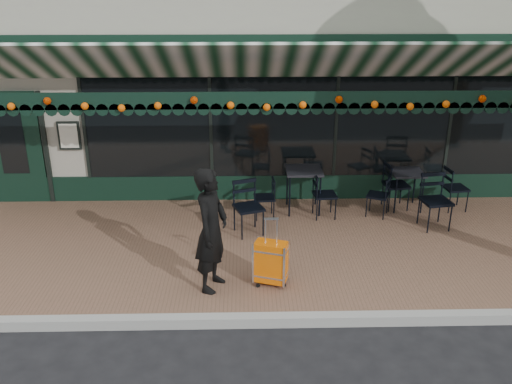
{
  "coord_description": "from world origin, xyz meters",
  "views": [
    {
      "loc": [
        -0.37,
        -6.11,
        4.28
      ],
      "look_at": [
        -0.19,
        1.6,
        1.24
      ],
      "focal_mm": 38.0,
      "sensor_mm": 36.0,
      "label": 1
    }
  ],
  "objects_px": {
    "woman": "(211,230)",
    "suitcase": "(271,263)",
    "chair_a_right": "(396,185)",
    "chair_b_right": "(325,195)",
    "cafe_table_b": "(304,174)",
    "chair_a_front": "(436,202)",
    "cafe_table_a": "(407,175)",
    "chair_b_left": "(264,198)",
    "chair_a_left": "(378,196)",
    "chair_b_front": "(249,208)",
    "chair_a_extra": "(455,188)"
  },
  "relations": [
    {
      "from": "woman",
      "to": "suitcase",
      "type": "height_order",
      "value": "woman"
    },
    {
      "from": "chair_a_right",
      "to": "chair_b_right",
      "type": "distance_m",
      "value": 1.48
    },
    {
      "from": "cafe_table_b",
      "to": "woman",
      "type": "bearing_deg",
      "value": -120.02
    },
    {
      "from": "woman",
      "to": "chair_a_front",
      "type": "distance_m",
      "value": 4.29
    },
    {
      "from": "cafe_table_a",
      "to": "suitcase",
      "type": "bearing_deg",
      "value": -134.69
    },
    {
      "from": "woman",
      "to": "chair_a_front",
      "type": "relative_size",
      "value": 1.82
    },
    {
      "from": "cafe_table_a",
      "to": "chair_b_left",
      "type": "bearing_deg",
      "value": -172.03
    },
    {
      "from": "chair_a_left",
      "to": "chair_b_left",
      "type": "xyz_separation_m",
      "value": [
        -2.1,
        -0.04,
        -0.01
      ]
    },
    {
      "from": "suitcase",
      "to": "chair_a_right",
      "type": "bearing_deg",
      "value": 65.77
    },
    {
      "from": "chair_b_left",
      "to": "suitcase",
      "type": "bearing_deg",
      "value": -4.28
    },
    {
      "from": "chair_a_left",
      "to": "chair_a_front",
      "type": "xyz_separation_m",
      "value": [
        0.89,
        -0.55,
        0.1
      ]
    },
    {
      "from": "suitcase",
      "to": "cafe_table_a",
      "type": "height_order",
      "value": "suitcase"
    },
    {
      "from": "woman",
      "to": "chair_a_right",
      "type": "xyz_separation_m",
      "value": [
        3.36,
        2.81,
        -0.44
      ]
    },
    {
      "from": "chair_b_right",
      "to": "chair_b_front",
      "type": "bearing_deg",
      "value": 111.15
    },
    {
      "from": "chair_b_front",
      "to": "chair_a_front",
      "type": "bearing_deg",
      "value": -17.26
    },
    {
      "from": "woman",
      "to": "chair_b_left",
      "type": "height_order",
      "value": "woman"
    },
    {
      "from": "cafe_table_a",
      "to": "cafe_table_b",
      "type": "height_order",
      "value": "cafe_table_b"
    },
    {
      "from": "cafe_table_b",
      "to": "chair_b_right",
      "type": "xyz_separation_m",
      "value": [
        0.36,
        -0.3,
        -0.32
      ]
    },
    {
      "from": "chair_a_front",
      "to": "chair_b_left",
      "type": "xyz_separation_m",
      "value": [
        -2.99,
        0.51,
        -0.11
      ]
    },
    {
      "from": "woman",
      "to": "chair_b_right",
      "type": "relative_size",
      "value": 2.12
    },
    {
      "from": "chair_a_left",
      "to": "chair_a_front",
      "type": "relative_size",
      "value": 0.79
    },
    {
      "from": "cafe_table_a",
      "to": "chair_a_left",
      "type": "bearing_deg",
      "value": -151.14
    },
    {
      "from": "chair_b_left",
      "to": "chair_a_right",
      "type": "bearing_deg",
      "value": 94.56
    },
    {
      "from": "chair_a_front",
      "to": "chair_a_extra",
      "type": "relative_size",
      "value": 1.15
    },
    {
      "from": "suitcase",
      "to": "chair_b_front",
      "type": "bearing_deg",
      "value": 118.39
    },
    {
      "from": "cafe_table_b",
      "to": "chair_b_right",
      "type": "distance_m",
      "value": 0.57
    },
    {
      "from": "cafe_table_a",
      "to": "chair_a_extra",
      "type": "height_order",
      "value": "chair_a_extra"
    },
    {
      "from": "cafe_table_a",
      "to": "chair_a_front",
      "type": "bearing_deg",
      "value": -72.66
    },
    {
      "from": "cafe_table_a",
      "to": "chair_a_right",
      "type": "distance_m",
      "value": 0.28
    },
    {
      "from": "chair_a_right",
      "to": "chair_b_right",
      "type": "height_order",
      "value": "chair_a_right"
    },
    {
      "from": "suitcase",
      "to": "chair_a_left",
      "type": "relative_size",
      "value": 1.33
    },
    {
      "from": "chair_b_left",
      "to": "cafe_table_b",
      "type": "bearing_deg",
      "value": 108.4
    },
    {
      "from": "cafe_table_b",
      "to": "chair_b_right",
      "type": "relative_size",
      "value": 0.98
    },
    {
      "from": "suitcase",
      "to": "chair_a_right",
      "type": "xyz_separation_m",
      "value": [
        2.53,
        2.76,
        0.11
      ]
    },
    {
      "from": "woman",
      "to": "chair_a_extra",
      "type": "relative_size",
      "value": 2.11
    },
    {
      "from": "woman",
      "to": "chair_a_left",
      "type": "height_order",
      "value": "woman"
    },
    {
      "from": "suitcase",
      "to": "chair_a_extra",
      "type": "xyz_separation_m",
      "value": [
        3.64,
        2.65,
        0.08
      ]
    },
    {
      "from": "chair_a_front",
      "to": "chair_a_extra",
      "type": "xyz_separation_m",
      "value": [
        0.65,
        0.8,
        -0.07
      ]
    },
    {
      "from": "chair_b_left",
      "to": "cafe_table_a",
      "type": "bearing_deg",
      "value": 93.63
    },
    {
      "from": "chair_b_front",
      "to": "woman",
      "type": "bearing_deg",
      "value": -127.05
    },
    {
      "from": "suitcase",
      "to": "cafe_table_b",
      "type": "xyz_separation_m",
      "value": [
        0.74,
        2.67,
        0.4
      ]
    },
    {
      "from": "cafe_table_b",
      "to": "chair_a_left",
      "type": "relative_size",
      "value": 1.06
    },
    {
      "from": "chair_a_right",
      "to": "chair_b_left",
      "type": "height_order",
      "value": "chair_a_right"
    },
    {
      "from": "chair_b_left",
      "to": "chair_a_left",
      "type": "bearing_deg",
      "value": 86.85
    },
    {
      "from": "cafe_table_b",
      "to": "chair_b_left",
      "type": "relative_size",
      "value": 1.08
    },
    {
      "from": "chair_b_right",
      "to": "chair_b_front",
      "type": "height_order",
      "value": "chair_b_front"
    },
    {
      "from": "suitcase",
      "to": "cafe_table_b",
      "type": "distance_m",
      "value": 2.8
    },
    {
      "from": "cafe_table_a",
      "to": "chair_b_right",
      "type": "bearing_deg",
      "value": -167.06
    },
    {
      "from": "suitcase",
      "to": "chair_a_left",
      "type": "bearing_deg",
      "value": 67.19
    },
    {
      "from": "cafe_table_b",
      "to": "chair_a_right",
      "type": "relative_size",
      "value": 0.9
    }
  ]
}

